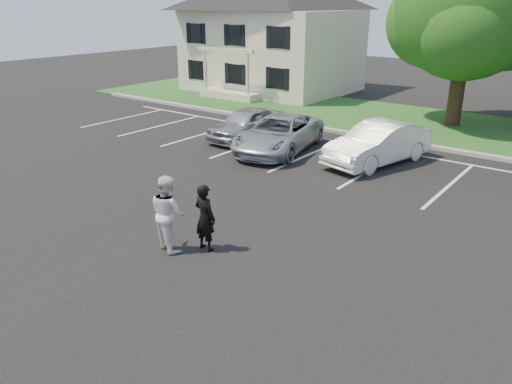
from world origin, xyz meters
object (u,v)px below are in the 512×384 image
man_black_suit (205,218)px  car_silver_minivan (279,134)px  car_silver_west (247,123)px  house (273,32)px  man_white_shirt (168,213)px  tree (471,10)px  car_white_sedan (378,144)px

man_black_suit → car_silver_minivan: bearing=-63.9°
car_silver_west → car_silver_minivan: 2.30m
house → man_white_shirt: size_ratio=5.44×
house → tree: (13.31, -3.22, 1.52)m
car_silver_west → car_silver_minivan: (2.20, -0.69, 0.01)m
man_white_shirt → car_silver_minivan: size_ratio=0.37×
car_white_sedan → man_black_suit: bearing=-78.6°
tree → man_black_suit: tree is taller
tree → car_white_sedan: (-0.49, -7.96, -4.59)m
car_silver_minivan → house: bearing=115.6°
man_black_suit → tree: bearing=-90.0°
man_white_shirt → car_silver_minivan: man_white_shirt is taller
house → car_silver_minivan: (8.91, -12.05, -3.12)m
tree → man_white_shirt: size_ratio=4.65×
house → man_white_shirt: 23.99m
tree → car_silver_minivan: 10.90m
man_black_suit → house: bearing=-55.6°
man_white_shirt → car_white_sedan: bearing=-82.5°
man_white_shirt → car_white_sedan: man_white_shirt is taller
car_silver_west → car_white_sedan: bearing=2.9°
man_black_suit → car_white_sedan: 9.08m
man_white_shirt → man_black_suit: bearing=-131.7°
tree → man_black_suit: bearing=-93.0°
man_black_suit → car_silver_west: bearing=-54.3°
man_white_shirt → car_silver_minivan: (-2.77, 8.71, -0.24)m
man_black_suit → man_white_shirt: bearing=36.9°
car_white_sedan → man_white_shirt: bearing=-82.9°
tree → car_white_sedan: size_ratio=1.90×
tree → car_silver_minivan: size_ratio=1.72×
house → man_white_shirt: bearing=-60.6°
house → man_black_suit: bearing=-58.5°
car_silver_minivan → car_white_sedan: bearing=1.5°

